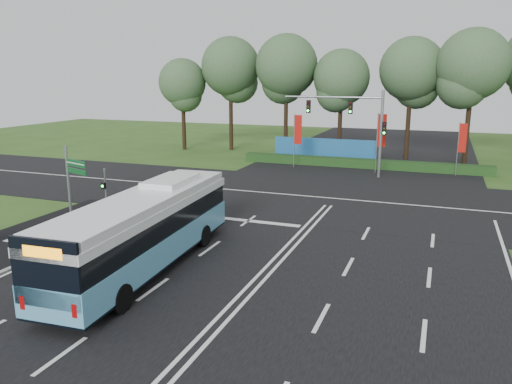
# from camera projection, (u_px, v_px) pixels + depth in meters

# --- Properties ---
(ground) EXTENTS (120.00, 120.00, 0.00)m
(ground) POSITION_uv_depth(u_px,v_px,m) (276.00, 258.00, 22.58)
(ground) COLOR #2E501A
(ground) RESTS_ON ground
(road_main) EXTENTS (20.00, 120.00, 0.04)m
(road_main) POSITION_uv_depth(u_px,v_px,m) (276.00, 258.00, 22.58)
(road_main) COLOR black
(road_main) RESTS_ON ground
(road_cross) EXTENTS (120.00, 14.00, 0.05)m
(road_cross) POSITION_uv_depth(u_px,v_px,m) (332.00, 199.00, 33.52)
(road_cross) COLOR black
(road_cross) RESTS_ON ground
(bike_path) EXTENTS (5.00, 18.00, 0.06)m
(bike_path) POSITION_uv_depth(u_px,v_px,m) (11.00, 246.00, 24.13)
(bike_path) COLOR black
(bike_path) RESTS_ON ground
(kerb_strip) EXTENTS (0.25, 18.00, 0.12)m
(kerb_strip) POSITION_uv_depth(u_px,v_px,m) (50.00, 251.00, 23.30)
(kerb_strip) COLOR gray
(kerb_strip) RESTS_ON ground
(city_bus) EXTENTS (3.29, 12.29, 3.49)m
(city_bus) POSITION_uv_depth(u_px,v_px,m) (145.00, 230.00, 20.86)
(city_bus) COLOR #549EC3
(city_bus) RESTS_ON ground
(pedestrian_signal) EXTENTS (0.27, 0.40, 3.04)m
(pedestrian_signal) POSITION_uv_depth(u_px,v_px,m) (106.00, 193.00, 27.99)
(pedestrian_signal) COLOR gray
(pedestrian_signal) RESTS_ON ground
(street_sign) EXTENTS (1.70, 0.66, 4.59)m
(street_sign) POSITION_uv_depth(u_px,v_px,m) (72.00, 180.00, 25.44)
(street_sign) COLOR gray
(street_sign) RESTS_ON ground
(banner_flag_left) EXTENTS (0.71, 0.15, 4.83)m
(banner_flag_left) POSITION_uv_depth(u_px,v_px,m) (297.00, 133.00, 44.32)
(banner_flag_left) COLOR gray
(banner_flag_left) RESTS_ON ground
(banner_flag_mid) EXTENTS (0.75, 0.12, 5.11)m
(banner_flag_mid) POSITION_uv_depth(u_px,v_px,m) (380.00, 134.00, 41.71)
(banner_flag_mid) COLOR gray
(banner_flag_mid) RESTS_ON ground
(banner_flag_right) EXTENTS (0.65, 0.15, 4.43)m
(banner_flag_right) POSITION_uv_depth(u_px,v_px,m) (461.00, 141.00, 40.68)
(banner_flag_right) COLOR gray
(banner_flag_right) RESTS_ON ground
(traffic_light_gantry) EXTENTS (8.41, 0.28, 7.00)m
(traffic_light_gantry) POSITION_uv_depth(u_px,v_px,m) (359.00, 119.00, 40.15)
(traffic_light_gantry) COLOR gray
(traffic_light_gantry) RESTS_ON ground
(hedge) EXTENTS (22.00, 1.20, 0.80)m
(hedge) POSITION_uv_depth(u_px,v_px,m) (362.00, 164.00, 44.83)
(hedge) COLOR #163312
(hedge) RESTS_ON ground
(blue_hoarding) EXTENTS (10.00, 0.30, 2.20)m
(blue_hoarding) POSITION_uv_depth(u_px,v_px,m) (325.00, 150.00, 48.33)
(blue_hoarding) COLOR #1A568E
(blue_hoarding) RESTS_ON ground
(eucalyptus_row) EXTENTS (52.22, 9.82, 12.73)m
(eucalyptus_row) POSITION_uv_depth(u_px,v_px,m) (402.00, 70.00, 47.87)
(eucalyptus_row) COLOR black
(eucalyptus_row) RESTS_ON ground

